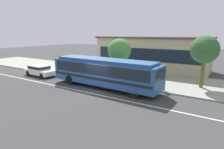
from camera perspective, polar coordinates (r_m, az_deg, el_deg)
name	(u,v)px	position (r m, az deg, el deg)	size (l,w,h in m)	color
ground_plane	(97,91)	(17.60, -4.62, -4.98)	(120.00, 120.00, 0.00)	#3C3C3D
sidewalk_slab	(130,77)	(23.10, 5.52, -0.67)	(60.00, 8.00, 0.12)	#989F90
lane_stripe_center	(91,93)	(17.00, -6.26, -5.63)	(56.00, 0.16, 0.01)	silver
transit_bus	(104,71)	(18.32, -2.33, 1.05)	(11.36, 2.88, 2.83)	#285291
sedan_behind_bus	(40,70)	(25.32, -20.82, 1.26)	(4.33, 1.98, 1.29)	white
pedestrian_waiting_near_sign	(162,79)	(17.99, 14.90, -1.37)	(0.48, 0.48, 1.66)	navy
street_tree_near_stop	(119,51)	(21.83, 2.22, 7.17)	(2.69, 2.69, 4.53)	brown
street_tree_mid_block	(205,50)	(19.62, 26.02, 6.63)	(2.58, 2.58, 4.91)	brown
station_building	(153,53)	(28.15, 12.11, 6.25)	(15.54, 6.78, 4.76)	tan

